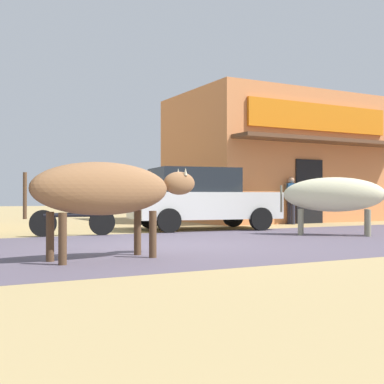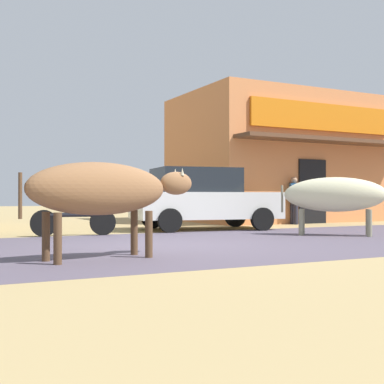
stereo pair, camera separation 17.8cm
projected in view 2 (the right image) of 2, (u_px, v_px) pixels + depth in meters
name	position (u px, v px, depth m)	size (l,w,h in m)	color
ground	(169.00, 245.00, 9.57)	(80.00, 80.00, 0.00)	tan
asphalt_road	(169.00, 245.00, 9.57)	(72.00, 6.19, 0.00)	#574D5C
storefront_right_club	(279.00, 160.00, 19.58)	(7.23, 5.69, 4.51)	#D17E49
parked_hatchback_car	(202.00, 198.00, 14.10)	(4.08, 2.41, 1.64)	silver
parked_motorcycle	(75.00, 215.00, 11.85)	(1.89, 0.33, 1.05)	black
cow_near_brown	(103.00, 190.00, 7.50)	(2.72, 0.92, 1.38)	#8A5E3C
cow_far_dark	(337.00, 195.00, 11.99)	(2.41, 2.25, 1.33)	beige
pedestrian_by_shop	(294.00, 197.00, 16.71)	(0.41, 0.61, 1.51)	#262633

